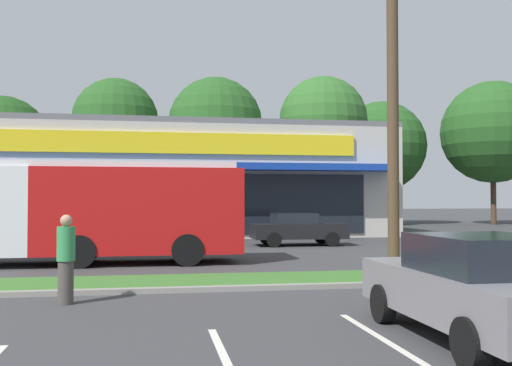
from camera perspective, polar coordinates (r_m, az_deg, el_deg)
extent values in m
cube|color=#386B28|center=(14.82, -3.44, -9.35)|extent=(56.00, 2.20, 0.12)
cube|color=gray|center=(13.62, -2.86, -10.04)|extent=(56.00, 0.24, 0.12)
cube|color=silver|center=(8.82, 13.37, -15.08)|extent=(0.12, 4.80, 0.01)
cube|color=#BCB7AD|center=(37.19, -10.90, -0.07)|extent=(28.30, 12.98, 6.02)
cube|color=black|center=(30.66, -11.13, -2.02)|extent=(23.78, 0.08, 3.13)
cube|color=#14389E|center=(30.04, -11.14, 1.65)|extent=(26.61, 1.40, 0.35)
cube|color=yellow|center=(30.75, -11.11, 3.83)|extent=(22.64, 0.16, 1.08)
cube|color=slate|center=(37.41, -10.88, 4.77)|extent=(28.30, 12.98, 0.30)
cylinder|color=#473323|center=(48.49, -23.15, -1.65)|extent=(0.44, 0.44, 3.75)
sphere|color=#1E4719|center=(48.68, -23.09, 3.63)|extent=(6.94, 6.94, 6.94)
cylinder|color=#473323|center=(45.11, -13.33, -0.65)|extent=(0.44, 0.44, 5.48)
sphere|color=#23511E|center=(45.48, -13.29, 5.79)|extent=(6.30, 6.30, 6.30)
cylinder|color=#473323|center=(43.24, -3.91, -1.00)|extent=(0.44, 0.44, 4.97)
sphere|color=#23511E|center=(43.58, -3.90, 5.63)|extent=(6.80, 6.80, 6.80)
cylinder|color=#473323|center=(44.70, 6.46, -0.69)|extent=(0.44, 0.44, 5.47)
sphere|color=#2D6026|center=(45.08, 6.44, 5.95)|extent=(6.60, 6.60, 6.60)
cylinder|color=#473323|center=(50.67, 11.91, -1.76)|extent=(0.44, 0.44, 3.70)
sphere|color=#23511E|center=(50.86, 11.88, 3.47)|extent=(7.44, 7.44, 7.44)
cylinder|color=#473323|center=(52.18, 21.74, -1.28)|extent=(0.44, 0.44, 4.42)
sphere|color=#23511E|center=(52.46, 21.68, 4.54)|extent=(8.30, 8.30, 8.30)
cylinder|color=#4C3826|center=(16.36, 12.92, 11.09)|extent=(0.30, 0.30, 11.28)
cube|color=#B71414|center=(19.70, -11.01, -2.60)|extent=(6.45, 2.56, 2.70)
cube|color=silver|center=(19.95, -18.59, 1.63)|extent=(11.26, 2.31, 0.20)
cube|color=black|center=(21.21, -18.08, -1.16)|extent=(10.79, 0.08, 1.19)
cylinder|color=black|center=(18.71, -16.52, -6.30)|extent=(1.00, 0.30, 1.00)
cylinder|color=black|center=(21.03, -15.79, -5.78)|extent=(1.00, 0.30, 1.00)
cylinder|color=black|center=(18.62, -6.55, -6.38)|extent=(1.00, 0.30, 1.00)
cylinder|color=black|center=(20.95, -6.93, -5.84)|extent=(1.00, 0.30, 1.00)
cube|color=black|center=(24.98, -17.21, -4.62)|extent=(4.73, 1.73, 0.77)
cube|color=black|center=(24.92, -16.66, -3.21)|extent=(2.13, 1.52, 0.46)
cylinder|color=black|center=(24.43, -20.89, -5.56)|extent=(0.64, 0.22, 0.64)
cylinder|color=black|center=(26.04, -20.19, -5.31)|extent=(0.64, 0.22, 0.64)
cylinder|color=black|center=(24.04, -13.98, -5.68)|extent=(0.64, 0.22, 0.64)
cylinder|color=black|center=(25.68, -13.72, -5.42)|extent=(0.64, 0.22, 0.64)
cube|color=black|center=(26.78, 4.09, -4.59)|extent=(4.18, 1.76, 0.66)
cube|color=black|center=(26.71, 3.66, -3.40)|extent=(1.88, 1.55, 0.46)
cylinder|color=black|center=(27.94, 6.27, -5.13)|extent=(0.64, 0.22, 0.64)
cylinder|color=black|center=(26.34, 7.28, -5.35)|extent=(0.64, 0.22, 0.64)
cylinder|color=black|center=(27.34, 1.02, -5.22)|extent=(0.64, 0.22, 0.64)
cylinder|color=black|center=(25.70, 1.73, -5.46)|extent=(0.64, 0.22, 0.64)
cube|color=slate|center=(9.51, 20.32, -9.97)|extent=(1.89, 4.49, 0.69)
cube|color=black|center=(9.24, 20.98, -6.36)|extent=(1.66, 2.02, 0.54)
cylinder|color=black|center=(10.41, 12.03, -11.20)|extent=(0.22, 0.64, 0.64)
cylinder|color=black|center=(11.19, 20.72, -10.45)|extent=(0.22, 0.64, 0.64)
cylinder|color=black|center=(7.94, 19.78, -14.20)|extent=(0.22, 0.64, 0.64)
cylinder|color=#47423D|center=(12.48, -17.72, -9.05)|extent=(0.30, 0.30, 0.85)
cylinder|color=#338C4C|center=(12.40, -17.69, -5.54)|extent=(0.36, 0.36, 0.68)
sphere|color=tan|center=(12.37, -17.68, -3.44)|extent=(0.23, 0.23, 0.23)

